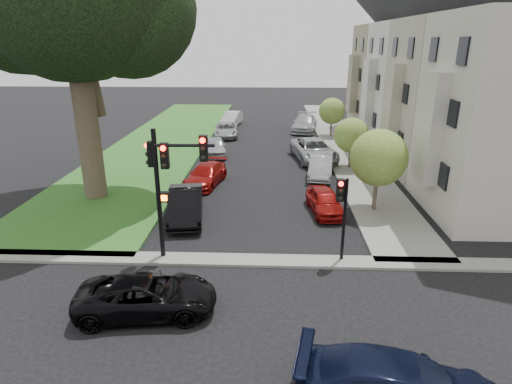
{
  "coord_description": "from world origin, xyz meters",
  "views": [
    {
      "loc": [
        0.74,
        -13.67,
        8.7
      ],
      "look_at": [
        0.0,
        5.0,
        2.0
      ],
      "focal_mm": 30.0,
      "sensor_mm": 36.0,
      "label": 1
    }
  ],
  "objects_px": {
    "small_tree_b": "(351,135)",
    "car_cross_near": "(147,296)",
    "small_tree_c": "(332,111)",
    "traffic_signal_secondary": "(342,205)",
    "car_parked_4": "(305,123)",
    "car_parked_0": "(325,201)",
    "traffic_signal_main": "(168,172)",
    "car_parked_2": "(314,150)",
    "small_tree_a": "(379,158)",
    "car_parked_6": "(206,175)",
    "car_parked_8": "(226,130)",
    "car_parked_9": "(232,119)",
    "car_parked_1": "(321,167)",
    "car_parked_7": "(215,147)",
    "car_parked_5": "(186,204)"
  },
  "relations": [
    {
      "from": "car_parked_2",
      "to": "traffic_signal_secondary",
      "type": "bearing_deg",
      "value": -101.81
    },
    {
      "from": "traffic_signal_main",
      "to": "car_parked_9",
      "type": "distance_m",
      "value": 29.49
    },
    {
      "from": "car_parked_4",
      "to": "car_parked_7",
      "type": "distance_m",
      "value": 12.47
    },
    {
      "from": "small_tree_a",
      "to": "car_parked_0",
      "type": "bearing_deg",
      "value": -172.76
    },
    {
      "from": "traffic_signal_secondary",
      "to": "car_parked_4",
      "type": "distance_m",
      "value": 26.76
    },
    {
      "from": "car_cross_near",
      "to": "small_tree_b",
      "type": "bearing_deg",
      "value": -36.14
    },
    {
      "from": "small_tree_c",
      "to": "traffic_signal_secondary",
      "type": "xyz_separation_m",
      "value": [
        -2.67,
        -24.13,
        0.1
      ]
    },
    {
      "from": "traffic_signal_secondary",
      "to": "car_parked_0",
      "type": "height_order",
      "value": "traffic_signal_secondary"
    },
    {
      "from": "small_tree_b",
      "to": "car_cross_near",
      "type": "relative_size",
      "value": 0.79
    },
    {
      "from": "small_tree_c",
      "to": "car_parked_2",
      "type": "bearing_deg",
      "value": -105.5
    },
    {
      "from": "small_tree_a",
      "to": "car_parked_8",
      "type": "height_order",
      "value": "small_tree_a"
    },
    {
      "from": "small_tree_c",
      "to": "car_parked_1",
      "type": "bearing_deg",
      "value": -100.1
    },
    {
      "from": "car_parked_1",
      "to": "small_tree_b",
      "type": "bearing_deg",
      "value": 49.76
    },
    {
      "from": "car_parked_6",
      "to": "car_parked_2",
      "type": "bearing_deg",
      "value": 50.44
    },
    {
      "from": "traffic_signal_main",
      "to": "car_parked_8",
      "type": "relative_size",
      "value": 1.2
    },
    {
      "from": "car_parked_7",
      "to": "car_parked_9",
      "type": "height_order",
      "value": "car_parked_9"
    },
    {
      "from": "small_tree_a",
      "to": "car_parked_2",
      "type": "distance_m",
      "value": 10.57
    },
    {
      "from": "small_tree_c",
      "to": "car_parked_5",
      "type": "relative_size",
      "value": 0.76
    },
    {
      "from": "car_parked_4",
      "to": "car_parked_9",
      "type": "bearing_deg",
      "value": 168.82
    },
    {
      "from": "traffic_signal_main",
      "to": "car_parked_7",
      "type": "relative_size",
      "value": 1.34
    },
    {
      "from": "car_parked_9",
      "to": "traffic_signal_main",
      "type": "bearing_deg",
      "value": -81.61
    },
    {
      "from": "traffic_signal_main",
      "to": "car_cross_near",
      "type": "relative_size",
      "value": 1.19
    },
    {
      "from": "car_parked_0",
      "to": "car_parked_6",
      "type": "height_order",
      "value": "car_parked_0"
    },
    {
      "from": "car_parked_9",
      "to": "small_tree_c",
      "type": "bearing_deg",
      "value": -20.22
    },
    {
      "from": "traffic_signal_secondary",
      "to": "car_parked_6",
      "type": "bearing_deg",
      "value": 125.78
    },
    {
      "from": "car_parked_2",
      "to": "car_parked_7",
      "type": "distance_m",
      "value": 7.74
    },
    {
      "from": "traffic_signal_main",
      "to": "car_parked_2",
      "type": "height_order",
      "value": "traffic_signal_main"
    },
    {
      "from": "car_parked_2",
      "to": "car_parked_8",
      "type": "height_order",
      "value": "car_parked_2"
    },
    {
      "from": "car_parked_6",
      "to": "car_parked_9",
      "type": "height_order",
      "value": "car_parked_9"
    },
    {
      "from": "car_parked_2",
      "to": "car_parked_1",
      "type": "bearing_deg",
      "value": -99.27
    },
    {
      "from": "car_parked_7",
      "to": "car_parked_9",
      "type": "xyz_separation_m",
      "value": [
        0.16,
        12.49,
        0.03
      ]
    },
    {
      "from": "traffic_signal_main",
      "to": "car_parked_2",
      "type": "bearing_deg",
      "value": 65.22
    },
    {
      "from": "small_tree_c",
      "to": "car_parked_4",
      "type": "xyz_separation_m",
      "value": [
        -2.29,
        2.57,
        -1.62
      ]
    },
    {
      "from": "car_parked_0",
      "to": "car_parked_6",
      "type": "relative_size",
      "value": 0.85
    },
    {
      "from": "small_tree_b",
      "to": "traffic_signal_secondary",
      "type": "height_order",
      "value": "small_tree_b"
    },
    {
      "from": "car_parked_8",
      "to": "car_parked_9",
      "type": "bearing_deg",
      "value": 85.45
    },
    {
      "from": "car_cross_near",
      "to": "car_parked_4",
      "type": "height_order",
      "value": "car_parked_4"
    },
    {
      "from": "small_tree_b",
      "to": "traffic_signal_secondary",
      "type": "xyz_separation_m",
      "value": [
        -2.67,
        -13.56,
        0.1
      ]
    },
    {
      "from": "small_tree_c",
      "to": "small_tree_b",
      "type": "bearing_deg",
      "value": -90.0
    },
    {
      "from": "car_parked_0",
      "to": "car_parked_4",
      "type": "height_order",
      "value": "car_parked_4"
    },
    {
      "from": "traffic_signal_secondary",
      "to": "car_parked_4",
      "type": "bearing_deg",
      "value": 89.19
    },
    {
      "from": "small_tree_a",
      "to": "car_parked_6",
      "type": "distance_m",
      "value": 10.71
    },
    {
      "from": "car_parked_0",
      "to": "car_parked_1",
      "type": "height_order",
      "value": "car_parked_1"
    },
    {
      "from": "small_tree_c",
      "to": "car_parked_9",
      "type": "xyz_separation_m",
      "value": [
        -9.82,
        5.25,
        -1.69
      ]
    },
    {
      "from": "small_tree_a",
      "to": "car_parked_2",
      "type": "relative_size",
      "value": 0.77
    },
    {
      "from": "traffic_signal_secondary",
      "to": "car_parked_8",
      "type": "bearing_deg",
      "value": 106.78
    },
    {
      "from": "car_parked_0",
      "to": "car_parked_8",
      "type": "xyz_separation_m",
      "value": [
        -7.19,
        18.5,
        -0.01
      ]
    },
    {
      "from": "car_parked_0",
      "to": "traffic_signal_main",
      "type": "bearing_deg",
      "value": -150.5
    },
    {
      "from": "car_cross_near",
      "to": "small_tree_a",
      "type": "bearing_deg",
      "value": -52.71
    },
    {
      "from": "car_cross_near",
      "to": "car_parked_4",
      "type": "relative_size",
      "value": 0.84
    }
  ]
}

